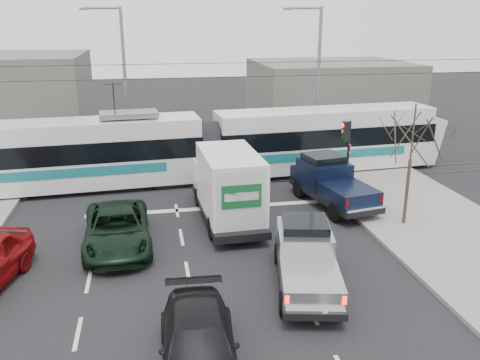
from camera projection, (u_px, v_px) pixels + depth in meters
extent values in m
plane|color=black|center=(236.00, 268.00, 17.76)|extent=(120.00, 120.00, 0.00)
cube|color=gray|center=(469.00, 247.00, 19.28)|extent=(6.00, 60.00, 0.15)
cube|color=#33302D|center=(204.00, 182.00, 27.13)|extent=(60.00, 1.60, 0.03)
cube|color=slate|center=(330.00, 93.00, 41.54)|extent=(12.00, 10.00, 5.00)
cylinder|color=#47382B|center=(407.00, 192.00, 20.94)|extent=(0.14, 0.14, 2.75)
cylinder|color=#47382B|center=(413.00, 132.00, 20.18)|extent=(0.07, 0.07, 2.25)
cylinder|color=black|center=(348.00, 158.00, 24.39)|extent=(0.12, 0.12, 3.60)
cube|color=black|center=(346.00, 131.00, 23.95)|extent=(0.28, 0.28, 0.95)
cylinder|color=#FF0C07|center=(343.00, 125.00, 23.84)|extent=(0.06, 0.20, 0.20)
cylinder|color=orange|center=(343.00, 132.00, 23.93)|extent=(0.06, 0.20, 0.20)
cylinder|color=#05330C|center=(342.00, 138.00, 24.02)|extent=(0.06, 0.20, 0.20)
cube|color=white|center=(349.00, 148.00, 24.09)|extent=(0.02, 0.30, 0.40)
cylinder|color=slate|center=(318.00, 85.00, 30.79)|extent=(0.20, 0.20, 9.00)
cylinder|color=slate|center=(305.00, 8.00, 29.27)|extent=(2.00, 0.14, 0.14)
cube|color=slate|center=(288.00, 9.00, 29.12)|extent=(0.55, 0.25, 0.14)
cylinder|color=slate|center=(125.00, 85.00, 30.69)|extent=(0.20, 0.20, 9.00)
cylinder|color=slate|center=(102.00, 8.00, 29.18)|extent=(2.00, 0.14, 0.14)
cube|color=slate|center=(84.00, 9.00, 29.02)|extent=(0.55, 0.25, 0.14)
cylinder|color=black|center=(202.00, 78.00, 25.45)|extent=(60.00, 0.03, 0.03)
cylinder|color=black|center=(201.00, 63.00, 25.24)|extent=(60.00, 0.03, 0.03)
cube|color=silver|center=(78.00, 171.00, 25.67)|extent=(12.49, 3.50, 1.50)
cube|color=black|center=(76.00, 149.00, 25.32)|extent=(12.55, 3.53, 1.02)
cube|color=silver|center=(74.00, 131.00, 25.04)|extent=(12.48, 3.39, 0.95)
cube|color=#166971|center=(77.00, 173.00, 24.39)|extent=(8.61, 0.66, 0.48)
cube|color=silver|center=(324.00, 154.00, 28.90)|extent=(12.49, 3.50, 1.50)
cube|color=black|center=(325.00, 134.00, 28.54)|extent=(12.55, 3.53, 1.02)
cube|color=silver|center=(326.00, 118.00, 28.26)|extent=(12.48, 3.39, 0.95)
cube|color=#166971|center=(334.00, 155.00, 27.61)|extent=(8.61, 0.66, 0.48)
cylinder|color=black|center=(208.00, 144.00, 26.99)|extent=(1.14, 2.55, 2.48)
cube|color=slate|center=(129.00, 114.00, 25.47)|extent=(2.98, 1.76, 0.24)
cube|color=black|center=(9.00, 191.00, 25.12)|extent=(2.07, 2.33, 0.34)
cube|color=black|center=(172.00, 179.00, 27.05)|extent=(2.07, 2.33, 0.34)
cube|color=black|center=(244.00, 173.00, 28.02)|extent=(2.07, 2.33, 0.34)
cube|color=black|center=(376.00, 163.00, 29.95)|extent=(2.07, 2.33, 0.34)
cube|color=black|center=(306.00, 273.00, 16.43)|extent=(2.82, 5.46, 0.22)
cube|color=#A9ABAD|center=(304.00, 243.00, 17.13)|extent=(2.17, 2.50, 1.03)
cube|color=black|center=(305.00, 227.00, 17.05)|extent=(1.81, 1.84, 0.49)
cube|color=#A9ABAD|center=(301.00, 233.00, 18.39)|extent=(1.86, 1.26, 0.49)
cube|color=#A9ABAD|center=(311.00, 280.00, 15.23)|extent=(2.20, 2.65, 0.58)
cube|color=silver|center=(316.00, 312.00, 14.02)|extent=(1.65, 0.49, 0.16)
cube|color=#FF0C07|center=(287.00, 299.00, 14.03)|extent=(0.14, 0.10, 0.25)
cube|color=#FF0C07|center=(344.00, 300.00, 14.00)|extent=(0.14, 0.10, 0.25)
cylinder|color=black|center=(278.00, 253.00, 18.08)|extent=(0.39, 0.75, 0.72)
cylinder|color=black|center=(325.00, 254.00, 18.04)|extent=(0.39, 0.75, 0.72)
cylinder|color=black|center=(284.00, 304.00, 14.91)|extent=(0.39, 0.75, 0.72)
cylinder|color=black|center=(340.00, 304.00, 14.87)|extent=(0.39, 0.75, 0.72)
cube|color=black|center=(227.00, 209.00, 21.89)|extent=(2.42, 6.42, 0.32)
cube|color=white|center=(217.00, 176.00, 23.89)|extent=(2.12, 1.60, 1.45)
cube|color=black|center=(216.00, 164.00, 23.85)|extent=(1.82, 1.08, 0.54)
cube|color=silver|center=(230.00, 184.00, 20.89)|extent=(2.34, 4.39, 2.67)
cube|color=silver|center=(241.00, 202.00, 18.91)|extent=(1.91, 0.12, 2.35)
cube|color=#124F25|center=(242.00, 197.00, 18.80)|extent=(1.52, 0.08, 0.91)
cube|color=black|center=(243.00, 239.00, 19.15)|extent=(1.96, 0.30, 0.16)
cylinder|color=black|center=(199.00, 197.00, 23.60)|extent=(0.30, 0.83, 0.82)
cylinder|color=black|center=(239.00, 194.00, 24.00)|extent=(0.30, 0.83, 0.82)
cylinder|color=black|center=(212.00, 228.00, 20.05)|extent=(0.31, 0.92, 0.91)
cylinder|color=black|center=(259.00, 224.00, 20.45)|extent=(0.31, 0.92, 0.91)
cube|color=black|center=(333.00, 194.00, 23.48)|extent=(2.88, 5.50, 0.26)
cube|color=black|center=(324.00, 174.00, 24.10)|extent=(2.28, 2.52, 1.20)
cube|color=black|center=(323.00, 160.00, 24.00)|extent=(1.91, 1.85, 0.58)
cube|color=black|center=(311.00, 171.00, 25.28)|extent=(1.98, 1.27, 0.58)
cube|color=black|center=(348.00, 193.00, 22.33)|extent=(2.31, 2.67, 0.68)
cube|color=silver|center=(365.00, 210.00, 21.21)|extent=(1.79, 0.52, 0.19)
cube|color=#590505|center=(347.00, 203.00, 20.89)|extent=(0.16, 0.11, 0.29)
cube|color=#590505|center=(381.00, 198.00, 21.48)|extent=(0.16, 0.11, 0.29)
cylinder|color=black|center=(299.00, 189.00, 24.71)|extent=(0.44, 0.88, 0.84)
cylinder|color=black|center=(331.00, 185.00, 25.32)|extent=(0.44, 0.88, 0.84)
cylinder|color=black|center=(336.00, 212.00, 21.74)|extent=(0.44, 0.88, 0.84)
cylinder|color=black|center=(371.00, 207.00, 22.35)|extent=(0.44, 0.88, 0.84)
imported|color=black|center=(117.00, 229.00, 19.23)|extent=(2.67, 5.38, 1.46)
imported|color=black|center=(199.00, 345.00, 12.49)|extent=(2.12, 4.80, 1.37)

